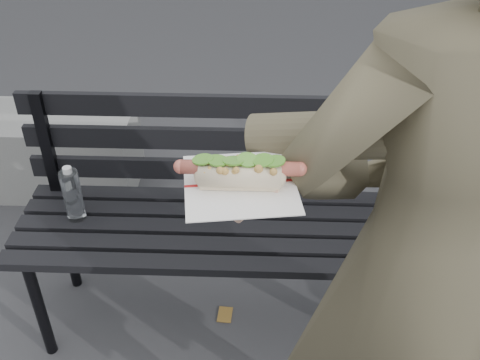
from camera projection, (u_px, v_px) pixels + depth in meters
name	position (u px, v px, depth m)	size (l,w,h in m)	color
park_bench	(230.00, 203.00, 1.96)	(1.50, 0.44, 0.88)	black
concrete_block	(17.00, 150.00, 2.84)	(1.20, 0.40, 0.40)	slate
person	(427.00, 263.00, 1.17)	(0.66, 0.43, 1.81)	brown
held_hotdog	(349.00, 146.00, 0.98)	(0.62, 0.31, 0.20)	brown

